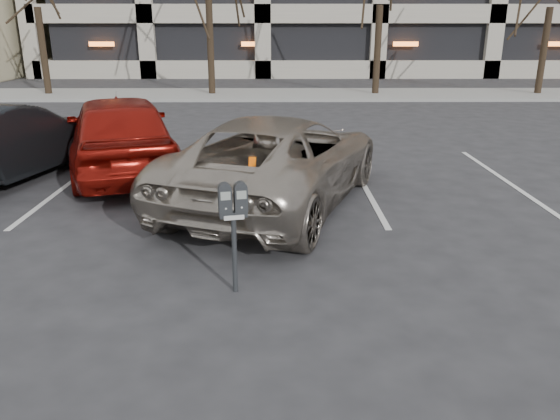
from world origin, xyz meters
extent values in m
plane|color=#28282B|center=(0.00, 0.00, 0.00)|extent=(140.00, 140.00, 0.00)
cube|color=gray|center=(0.00, 16.00, 0.06)|extent=(80.00, 4.00, 0.12)
cube|color=silver|center=(-4.20, 2.30, 0.01)|extent=(0.10, 5.20, 0.00)
cube|color=silver|center=(-1.40, 2.30, 0.01)|extent=(0.10, 5.20, 0.00)
cube|color=silver|center=(1.40, 2.30, 0.01)|extent=(0.10, 5.20, 0.00)
cube|color=silver|center=(4.20, 2.30, 0.01)|extent=(0.10, 5.20, 0.00)
cylinder|color=black|center=(-10.00, 16.00, 1.80)|extent=(0.28, 0.28, 3.59)
cylinder|color=black|center=(-3.00, 16.00, 1.96)|extent=(0.28, 0.28, 3.92)
cylinder|color=black|center=(4.00, 16.00, 1.84)|extent=(0.28, 0.28, 3.68)
cylinder|color=black|center=(11.00, 16.00, 1.80)|extent=(0.28, 0.28, 3.60)
cylinder|color=black|center=(-0.71, -2.21, 0.45)|extent=(0.06, 0.06, 0.90)
cube|color=black|center=(-0.71, -2.21, 0.92)|extent=(0.31, 0.16, 0.06)
cube|color=silver|center=(-0.70, -2.27, 0.90)|extent=(0.22, 0.05, 0.05)
cube|color=gray|center=(-0.78, -2.29, 1.15)|extent=(0.11, 0.03, 0.09)
cube|color=gray|center=(-0.62, -2.26, 1.15)|extent=(0.11, 0.03, 0.09)
imported|color=#AA9F91|center=(-0.23, 1.06, 0.74)|extent=(4.19, 5.85, 1.48)
cube|color=#F65905|center=(-0.58, 0.13, 1.48)|extent=(0.10, 0.20, 0.01)
imported|color=maroon|center=(-3.36, 2.99, 0.82)|extent=(3.39, 5.19, 1.64)
imported|color=black|center=(-5.50, 2.47, 0.75)|extent=(2.66, 4.82, 1.51)
camera|label=1|loc=(-0.25, -7.77, 2.85)|focal=35.00mm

